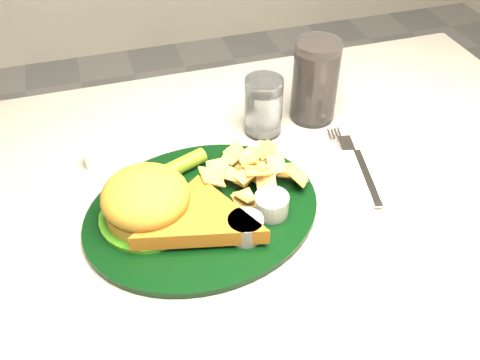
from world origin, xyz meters
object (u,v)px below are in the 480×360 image
at_px(water_glass, 263,106).
at_px(fork_napkin, 364,173).
at_px(dinner_plate, 202,194).
at_px(table, 247,338).
at_px(cola_glass, 315,81).

xyz_separation_m(water_glass, fork_napkin, (0.11, -0.16, -0.05)).
height_order(dinner_plate, fork_napkin, dinner_plate).
bearing_deg(table, water_glass, 64.37).
bearing_deg(dinner_plate, cola_glass, 24.50).
height_order(dinner_plate, water_glass, water_glass).
relative_size(table, dinner_plate, 3.44).
bearing_deg(dinner_plate, water_glass, 36.27).
bearing_deg(fork_napkin, table, -167.89).
distance_m(water_glass, fork_napkin, 0.20).
distance_m(water_glass, cola_glass, 0.10).
height_order(cola_glass, fork_napkin, cola_glass).
bearing_deg(dinner_plate, table, -5.97).
xyz_separation_m(table, dinner_plate, (-0.07, -0.01, 0.41)).
xyz_separation_m(table, fork_napkin, (0.19, -0.00, 0.38)).
bearing_deg(fork_napkin, cola_glass, 106.80).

